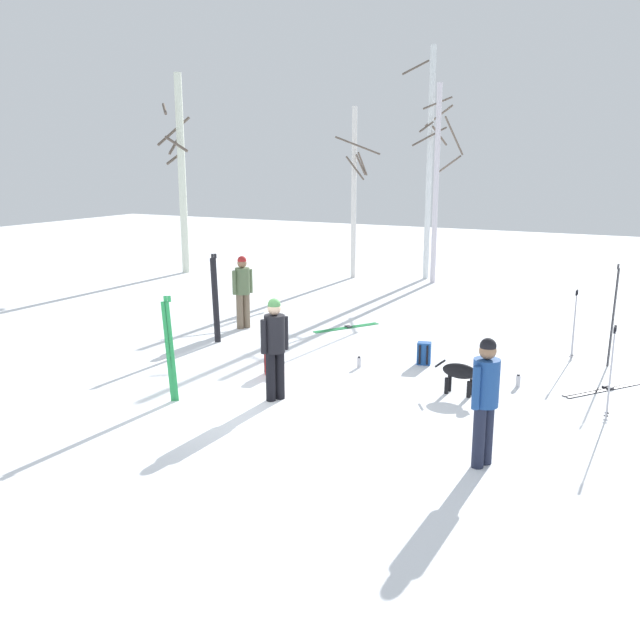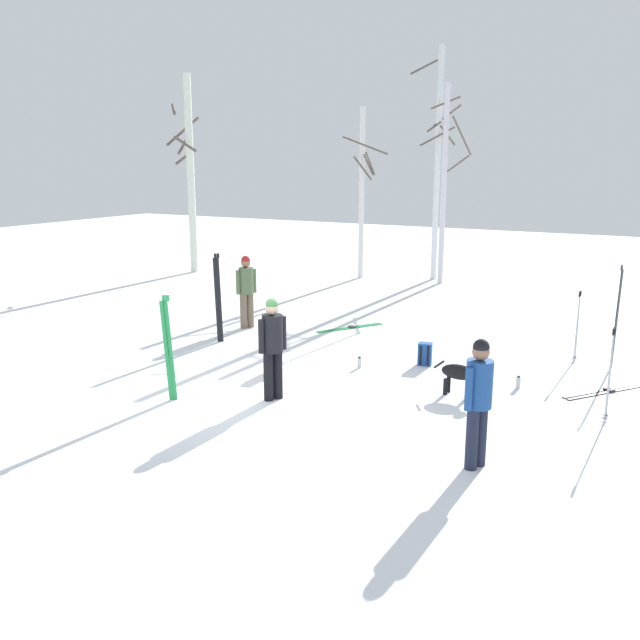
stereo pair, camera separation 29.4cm
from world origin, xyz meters
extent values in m
plane|color=white|center=(0.00, 0.00, 0.00)|extent=(60.00, 60.00, 0.00)
cylinder|color=black|center=(-0.03, 0.19, 0.41)|extent=(0.16, 0.16, 0.82)
cylinder|color=black|center=(0.05, 0.35, 0.41)|extent=(0.16, 0.16, 0.82)
cylinder|color=black|center=(0.01, 0.27, 1.13)|extent=(0.34, 0.34, 0.62)
sphere|color=beige|center=(0.01, 0.27, 1.55)|extent=(0.22, 0.22, 0.22)
sphere|color=#4C8C4C|center=(0.01, 0.27, 1.61)|extent=(0.21, 0.21, 0.21)
cylinder|color=black|center=(-0.08, 0.08, 1.11)|extent=(0.10, 0.10, 0.56)
cylinder|color=black|center=(0.10, 0.46, 1.11)|extent=(0.10, 0.10, 0.56)
cylinder|color=#72604C|center=(-3.26, 4.12, 0.41)|extent=(0.16, 0.16, 0.82)
cylinder|color=#72604C|center=(-3.17, 4.28, 0.41)|extent=(0.16, 0.16, 0.82)
cylinder|color=#566B47|center=(-3.21, 4.20, 1.13)|extent=(0.34, 0.34, 0.62)
sphere|color=#997051|center=(-3.21, 4.20, 1.55)|extent=(0.22, 0.22, 0.22)
sphere|color=#B22626|center=(-3.21, 4.20, 1.61)|extent=(0.21, 0.21, 0.21)
cylinder|color=#566B47|center=(-3.31, 4.01, 1.11)|extent=(0.10, 0.10, 0.56)
cylinder|color=#566B47|center=(-3.11, 4.38, 1.11)|extent=(0.10, 0.10, 0.56)
cylinder|color=#1E2338|center=(3.72, -0.58, 0.41)|extent=(0.16, 0.16, 0.82)
cylinder|color=#1E2338|center=(3.66, -0.75, 0.41)|extent=(0.16, 0.16, 0.82)
cylinder|color=#1E478C|center=(3.69, -0.67, 1.13)|extent=(0.34, 0.34, 0.62)
sphere|color=#997051|center=(3.69, -0.67, 1.55)|extent=(0.22, 0.22, 0.22)
sphere|color=black|center=(3.69, -0.67, 1.61)|extent=(0.21, 0.21, 0.21)
cylinder|color=#1E478C|center=(3.76, -0.47, 1.11)|extent=(0.10, 0.10, 0.56)
cylinder|color=#1E478C|center=(3.61, -0.86, 1.11)|extent=(0.10, 0.10, 0.56)
ellipsoid|color=black|center=(2.65, 1.92, 0.41)|extent=(0.61, 0.25, 0.26)
sphere|color=black|center=(2.98, 1.90, 0.48)|extent=(0.18, 0.18, 0.18)
ellipsoid|color=black|center=(3.05, 1.90, 0.46)|extent=(0.10, 0.06, 0.06)
cylinder|color=black|center=(2.30, 1.94, 0.49)|extent=(0.19, 0.05, 0.17)
cylinder|color=black|center=(2.85, 1.99, 0.14)|extent=(0.07, 0.07, 0.28)
cylinder|color=black|center=(2.84, 1.83, 0.14)|extent=(0.07, 0.07, 0.28)
cylinder|color=black|center=(2.46, 2.01, 0.14)|extent=(0.07, 0.07, 0.28)
cylinder|color=black|center=(2.45, 1.85, 0.14)|extent=(0.07, 0.07, 0.28)
cube|color=green|center=(-1.49, -0.59, 0.84)|extent=(0.14, 0.10, 1.68)
cube|color=green|center=(-1.49, -0.59, 1.72)|extent=(0.06, 0.05, 0.10)
cube|color=green|center=(-1.44, -0.56, 0.84)|extent=(0.14, 0.10, 1.68)
cube|color=green|center=(-1.44, -0.56, 1.72)|extent=(0.06, 0.05, 0.10)
cube|color=black|center=(-3.04, 2.82, 0.93)|extent=(0.10, 0.09, 1.85)
cube|color=black|center=(-3.04, 2.82, 1.89)|extent=(0.05, 0.05, 0.10)
cube|color=black|center=(-2.99, 2.86, 0.93)|extent=(0.10, 0.09, 1.85)
cube|color=black|center=(-2.99, 2.86, 1.89)|extent=(0.05, 0.05, 0.10)
cube|color=black|center=(4.77, 4.93, 0.95)|extent=(0.05, 0.22, 1.89)
cube|color=black|center=(4.77, 4.93, 1.93)|extent=(0.03, 0.07, 0.10)
cube|color=black|center=(4.76, 4.87, 0.95)|extent=(0.05, 0.22, 1.89)
cube|color=black|center=(4.76, 4.87, 1.93)|extent=(0.03, 0.07, 0.10)
cube|color=black|center=(4.89, 3.30, 0.01)|extent=(1.18, 1.55, 0.02)
cube|color=#333338|center=(4.92, 3.34, 0.03)|extent=(0.12, 0.13, 0.03)
cube|color=black|center=(4.81, 3.36, 0.01)|extent=(1.18, 1.55, 0.02)
cube|color=#333338|center=(4.84, 3.40, 0.03)|extent=(0.12, 0.13, 0.03)
cube|color=green|center=(-0.99, 5.28, 0.01)|extent=(0.99, 1.54, 0.02)
cube|color=#333338|center=(-0.97, 5.32, 0.03)|extent=(0.12, 0.14, 0.03)
cube|color=green|center=(-1.08, 5.33, 0.01)|extent=(0.99, 1.54, 0.02)
cube|color=#333338|center=(-1.05, 5.38, 0.03)|extent=(0.12, 0.14, 0.03)
cylinder|color=#B2B2BC|center=(4.06, 5.04, 0.65)|extent=(0.02, 0.10, 1.31)
cylinder|color=black|center=(4.06, 5.04, 1.36)|extent=(0.04, 0.04, 0.10)
cylinder|color=black|center=(4.06, 5.04, 0.07)|extent=(0.07, 0.07, 0.01)
cylinder|color=#B2B2BC|center=(4.06, 4.92, 0.65)|extent=(0.02, 0.10, 1.31)
cylinder|color=black|center=(4.06, 4.92, 1.36)|extent=(0.04, 0.04, 0.10)
cylinder|color=black|center=(4.06, 4.92, 0.07)|extent=(0.07, 0.07, 0.01)
cylinder|color=#B2B2BC|center=(4.99, 1.91, 0.68)|extent=(0.02, 0.10, 1.37)
cylinder|color=black|center=(4.99, 1.91, 1.42)|extent=(0.04, 0.04, 0.10)
cylinder|color=black|center=(4.99, 1.91, 0.07)|extent=(0.07, 0.07, 0.01)
cylinder|color=#B2B2BC|center=(4.99, 1.78, 0.68)|extent=(0.02, 0.10, 1.37)
cylinder|color=black|center=(4.99, 1.78, 1.42)|extent=(0.04, 0.04, 0.10)
cylinder|color=black|center=(4.99, 1.78, 0.07)|extent=(0.07, 0.07, 0.01)
cube|color=red|center=(-0.77, 1.46, 0.22)|extent=(0.25, 0.30, 0.44)
cube|color=red|center=(-0.65, 1.49, 0.15)|extent=(0.10, 0.20, 0.20)
cube|color=black|center=(-0.87, 1.37, 0.22)|extent=(0.03, 0.04, 0.37)
cube|color=black|center=(-0.90, 1.51, 0.22)|extent=(0.03, 0.04, 0.37)
cube|color=#1E4C99|center=(1.55, 3.32, 0.22)|extent=(0.30, 0.25, 0.44)
cube|color=#1E4C99|center=(1.52, 3.45, 0.15)|extent=(0.20, 0.10, 0.20)
cube|color=black|center=(1.64, 3.23, 0.22)|extent=(0.04, 0.03, 0.37)
cube|color=black|center=(1.50, 3.19, 0.22)|extent=(0.04, 0.03, 0.37)
cylinder|color=silver|center=(3.46, 2.78, 0.10)|extent=(0.08, 0.08, 0.20)
cylinder|color=black|center=(3.46, 2.78, 0.21)|extent=(0.05, 0.05, 0.02)
cylinder|color=silver|center=(0.52, 2.54, 0.10)|extent=(0.08, 0.08, 0.20)
cylinder|color=black|center=(0.52, 2.54, 0.21)|extent=(0.05, 0.05, 0.02)
cylinder|color=silver|center=(-9.58, 10.19, 3.36)|extent=(0.26, 0.26, 6.72)
cylinder|color=brown|center=(-9.91, 10.31, 3.97)|extent=(0.35, 0.73, 0.52)
cylinder|color=brown|center=(-10.09, 10.48, 4.85)|extent=(0.70, 1.11, 1.02)
cylinder|color=brown|center=(-9.93, 9.86, 5.54)|extent=(0.74, 0.78, 0.45)
cylinder|color=brown|center=(-9.47, 9.82, 4.40)|extent=(0.80, 0.32, 0.55)
cylinder|color=brown|center=(-9.85, 10.25, 4.43)|extent=(0.23, 0.63, 0.77)
cylinder|color=silver|center=(-3.87, 11.89, 2.78)|extent=(0.17, 0.17, 5.56)
cylinder|color=brown|center=(-3.48, 11.28, 4.32)|extent=(1.25, 0.84, 0.58)
cylinder|color=brown|center=(-3.61, 11.84, 3.73)|extent=(0.16, 0.56, 0.67)
cylinder|color=brown|center=(-3.72, 11.64, 3.62)|extent=(0.57, 0.36, 0.77)
cylinder|color=brown|center=(-3.56, 11.87, 3.76)|extent=(0.10, 0.66, 0.75)
cylinder|color=silver|center=(-1.61, 12.79, 3.69)|extent=(0.19, 0.19, 7.38)
cylinder|color=brown|center=(-1.51, 13.27, 5.27)|extent=(1.00, 0.28, 0.67)
cylinder|color=brown|center=(-2.24, 12.99, 6.77)|extent=(0.47, 1.30, 0.58)
cylinder|color=brown|center=(-1.27, 12.66, 4.63)|extent=(0.33, 0.75, 0.60)
cylinder|color=silver|center=(-1.15, 12.15, 3.09)|extent=(0.17, 0.17, 6.18)
cylinder|color=brown|center=(-1.56, 12.56, 4.61)|extent=(0.89, 0.88, 0.62)
cylinder|color=brown|center=(-1.56, 12.21, 4.89)|extent=(0.20, 0.84, 0.37)
cylinder|color=brown|center=(-1.33, 12.55, 5.61)|extent=(0.86, 0.42, 0.41)
cylinder|color=brown|center=(-0.87, 12.57, 3.75)|extent=(0.90, 0.63, 0.54)
cylinder|color=brown|center=(-0.60, 12.02, 4.59)|extent=(0.32, 1.16, 1.13)
camera|label=1|loc=(5.59, -8.98, 3.89)|focal=38.43mm
camera|label=2|loc=(5.85, -8.85, 3.89)|focal=38.43mm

